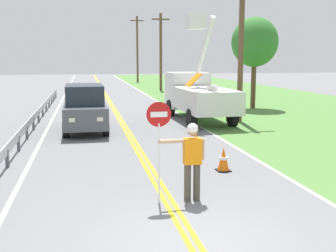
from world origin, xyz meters
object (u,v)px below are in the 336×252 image
object	(u,v)px
flagger_worker	(192,157)
oncoming_suv_nearest	(85,108)
utility_bucket_truck	(197,93)
traffic_cone_mid	(196,142)
stop_sign_paddle	(159,130)
utility_pole_far	(137,48)
traffic_cone_lead	(223,160)
utility_pole_near	(241,39)
roadside_tree_verge	(255,42)
utility_pole_mid	(161,50)

from	to	relation	value
flagger_worker	oncoming_suv_nearest	distance (m)	10.37
utility_bucket_truck	traffic_cone_mid	distance (m)	7.89
flagger_worker	stop_sign_paddle	world-z (taller)	stop_sign_paddle
utility_pole_far	traffic_cone_lead	bearing A→B (deg)	-94.08
traffic_cone_lead	traffic_cone_mid	world-z (taller)	same
flagger_worker	utility_bucket_truck	size ratio (longest dim) A/B	0.27
utility_pole_near	utility_pole_far	xyz separation A→B (m)	(-0.60, 37.94, 0.40)
stop_sign_paddle	traffic_cone_lead	distance (m)	3.60
utility_bucket_truck	roadside_tree_verge	xyz separation A→B (m)	(5.01, 4.40, 2.85)
utility_pole_near	traffic_cone_lead	world-z (taller)	utility_pole_near
traffic_cone_mid	utility_pole_mid	bearing A→B (deg)	82.27
utility_bucket_truck	traffic_cone_lead	size ratio (longest dim) A/B	9.82
utility_pole_far	flagger_worker	bearing A→B (deg)	-95.68
utility_bucket_truck	utility_pole_near	distance (m)	3.61
oncoming_suv_nearest	traffic_cone_lead	world-z (taller)	oncoming_suv_nearest
flagger_worker	utility_pole_far	xyz separation A→B (m)	(4.92, 49.49, 3.59)
utility_pole_far	stop_sign_paddle	bearing A→B (deg)	-96.56
traffic_cone_mid	stop_sign_paddle	bearing A→B (deg)	-113.81
traffic_cone_mid	roadside_tree_verge	distance (m)	14.43
traffic_cone_lead	oncoming_suv_nearest	bearing A→B (deg)	117.05
flagger_worker	traffic_cone_lead	xyz separation A→B (m)	(1.56, 2.35, -0.71)
utility_bucket_truck	utility_pole_far	bearing A→B (deg)	87.79
stop_sign_paddle	utility_pole_near	size ratio (longest dim) A/B	0.29
utility_pole_near	oncoming_suv_nearest	bearing A→B (deg)	-169.51
flagger_worker	stop_sign_paddle	distance (m)	1.02
utility_pole_mid	utility_pole_far	distance (m)	16.09
utility_pole_far	roadside_tree_verge	xyz separation A→B (m)	(3.59, -32.53, -0.36)
flagger_worker	oncoming_suv_nearest	world-z (taller)	oncoming_suv_nearest
utility_bucket_truck	utility_pole_mid	distance (m)	21.10
flagger_worker	oncoming_suv_nearest	bearing A→B (deg)	103.31
utility_bucket_truck	traffic_cone_lead	xyz separation A→B (m)	(-1.93, -10.21, -1.08)
flagger_worker	roadside_tree_verge	world-z (taller)	roadside_tree_verge
stop_sign_paddle	roadside_tree_verge	world-z (taller)	roadside_tree_verge
stop_sign_paddle	utility_pole_far	world-z (taller)	utility_pole_far
oncoming_suv_nearest	traffic_cone_lead	bearing A→B (deg)	-62.95
utility_pole_mid	traffic_cone_mid	size ratio (longest dim) A/B	10.98
flagger_worker	roadside_tree_verge	size ratio (longest dim) A/B	0.31
traffic_cone_lead	roadside_tree_verge	world-z (taller)	roadside_tree_verge
traffic_cone_lead	utility_pole_far	bearing A→B (deg)	85.92
traffic_cone_mid	roadside_tree_verge	bearing A→B (deg)	59.41
stop_sign_paddle	oncoming_suv_nearest	distance (m)	10.25
flagger_worker	utility_bucket_truck	bearing A→B (deg)	74.43
utility_pole_near	utility_pole_mid	size ratio (longest dim) A/B	1.05
flagger_worker	traffic_cone_mid	bearing A→B (deg)	73.88
oncoming_suv_nearest	utility_pole_near	world-z (taller)	utility_pole_near
utility_pole_far	roadside_tree_verge	distance (m)	32.73
flagger_worker	utility_pole_far	size ratio (longest dim) A/B	0.21
oncoming_suv_nearest	roadside_tree_verge	bearing A→B (deg)	32.25
stop_sign_paddle	oncoming_suv_nearest	size ratio (longest dim) A/B	0.50
stop_sign_paddle	traffic_cone_mid	world-z (taller)	stop_sign_paddle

